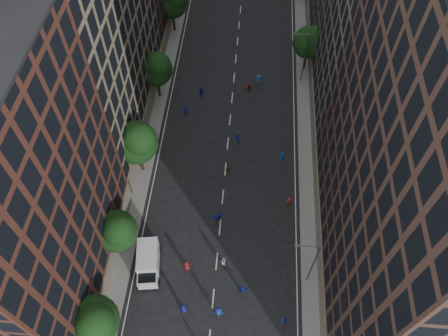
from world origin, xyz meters
name	(u,v)px	position (x,y,z in m)	size (l,w,h in m)	color
ground	(232,100)	(0.00, 40.00, 0.00)	(240.00, 240.00, 0.00)	black
sidewalk_left	(163,63)	(-12.00, 47.50, 0.07)	(4.00, 105.00, 0.15)	slate
sidewalk_right	(309,71)	(12.00, 47.50, 0.07)	(4.00, 105.00, 0.15)	slate
bldg_left_a	(1,205)	(-19.00, 11.00, 15.00)	(14.00, 22.00, 30.00)	#4E281E
bldg_left_b	(70,20)	(-19.00, 35.00, 17.00)	(14.00, 26.00, 34.00)	#7F6C53
bldg_right_a	(437,177)	(19.00, 15.00, 18.00)	(14.00, 30.00, 36.00)	#4A3227
tree_left_0	(94,322)	(-11.01, 3.85, 5.96)	(5.20, 5.20, 8.83)	black
tree_left_1	(117,231)	(-11.02, 13.86, 5.55)	(4.80, 4.80, 8.21)	black
tree_left_2	(137,142)	(-10.99, 25.83, 6.36)	(5.60, 5.60, 9.45)	black
tree_left_3	(156,68)	(-11.02, 39.85, 5.82)	(5.00, 5.00, 8.58)	black
tree_left_4	(173,0)	(-11.00, 55.84, 6.10)	(5.40, 5.40, 9.08)	black
tree_right_a	(310,41)	(11.38, 47.85, 5.63)	(5.00, 5.00, 8.39)	black
streetlamp_near	(312,262)	(10.37, 12.00, 5.17)	(2.64, 0.22, 9.06)	#595B60
streetlamp_far	(304,56)	(10.37, 45.00, 5.17)	(2.64, 0.22, 9.06)	#595B60
cargo_van	(148,262)	(-7.82, 12.11, 1.50)	(3.23, 5.63, 2.84)	white
skater_0	(183,309)	(-3.11, 7.33, 0.84)	(0.82, 0.53, 1.68)	#121695
skater_2	(284,320)	(7.89, 7.01, 0.78)	(0.76, 0.59, 1.55)	#1530AE
skater_3	(219,313)	(0.79, 7.19, 0.92)	(1.18, 0.68, 1.83)	#1639B7
skater_4	(148,239)	(-8.50, 15.39, 0.84)	(0.99, 0.41, 1.69)	#1655B4
skater_5	(242,289)	(3.24, 10.01, 0.81)	(1.50, 0.48, 1.61)	#132B9B
skater_6	(187,265)	(-3.39, 12.35, 0.84)	(0.82, 0.53, 1.68)	maroon
skater_7	(289,201)	(8.50, 21.97, 0.87)	(0.63, 0.41, 1.73)	#A22B1B
skater_8	(223,262)	(0.82, 13.14, 0.84)	(0.81, 0.63, 1.67)	beige
skater_9	(144,259)	(-8.46, 12.67, 0.95)	(1.23, 0.71, 1.91)	#36373B
skater_10	(228,170)	(0.43, 26.34, 0.82)	(0.96, 0.40, 1.64)	#1E6423
skater_11	(218,218)	(-0.34, 18.97, 0.77)	(1.43, 0.46, 1.55)	#1522B1
skater_12	(282,156)	(7.62, 29.19, 0.76)	(0.75, 0.49, 1.53)	#144AA3
skater_13	(186,111)	(-6.58, 36.39, 0.88)	(0.64, 0.42, 1.75)	#121394
skater_14	(237,138)	(1.28, 31.82, 0.86)	(0.84, 0.65, 1.72)	#1743BA
skater_15	(259,80)	(3.98, 43.87, 0.90)	(1.16, 0.67, 1.79)	blue
skater_16	(201,93)	(-4.73, 40.27, 0.91)	(1.07, 0.44, 1.82)	#151191
skater_17	(249,88)	(2.57, 42.04, 0.77)	(1.43, 0.46, 1.55)	maroon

